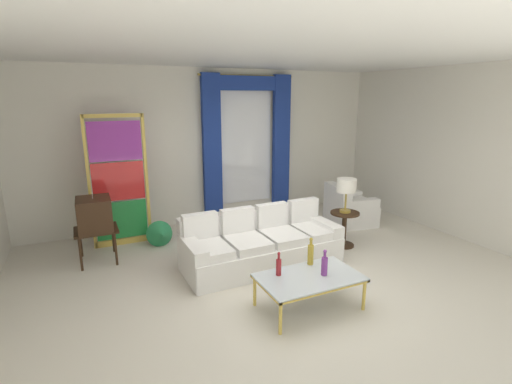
{
  "coord_description": "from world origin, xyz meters",
  "views": [
    {
      "loc": [
        -2.42,
        -4.17,
        2.45
      ],
      "look_at": [
        -0.03,
        0.9,
        1.05
      ],
      "focal_mm": 26.63,
      "sensor_mm": 36.0,
      "label": 1
    }
  ],
  "objects_px": {
    "stained_glass_divider": "(119,184)",
    "round_side_table": "(344,226)",
    "peacock_figurine": "(161,235)",
    "vintage_tv": "(94,216)",
    "bottle_blue_decanter": "(324,265)",
    "table_lamp_brass": "(347,187)",
    "coffee_table": "(309,279)",
    "bottle_amber_squat": "(279,266)",
    "couch_white_long": "(260,244)",
    "bottle_crystal_tall": "(311,253)",
    "armchair_white": "(348,210)"
  },
  "relations": [
    {
      "from": "stained_glass_divider",
      "to": "round_side_table",
      "type": "xyz_separation_m",
      "value": [
        3.36,
        -1.68,
        -0.7
      ]
    },
    {
      "from": "peacock_figurine",
      "to": "vintage_tv",
      "type": "bearing_deg",
      "value": -172.44
    },
    {
      "from": "bottle_blue_decanter",
      "to": "table_lamp_brass",
      "type": "relative_size",
      "value": 0.56
    },
    {
      "from": "coffee_table",
      "to": "bottle_amber_squat",
      "type": "relative_size",
      "value": 4.13
    },
    {
      "from": "peacock_figurine",
      "to": "table_lamp_brass",
      "type": "relative_size",
      "value": 1.05
    },
    {
      "from": "couch_white_long",
      "to": "coffee_table",
      "type": "bearing_deg",
      "value": -90.87
    },
    {
      "from": "table_lamp_brass",
      "to": "coffee_table",
      "type": "bearing_deg",
      "value": -138.94
    },
    {
      "from": "bottle_blue_decanter",
      "to": "bottle_crystal_tall",
      "type": "bearing_deg",
      "value": 87.09
    },
    {
      "from": "bottle_crystal_tall",
      "to": "stained_glass_divider",
      "type": "distance_m",
      "value": 3.45
    },
    {
      "from": "coffee_table",
      "to": "stained_glass_divider",
      "type": "bearing_deg",
      "value": 119.61
    },
    {
      "from": "bottle_crystal_tall",
      "to": "armchair_white",
      "type": "relative_size",
      "value": 0.38
    },
    {
      "from": "peacock_figurine",
      "to": "bottle_blue_decanter",
      "type": "bearing_deg",
      "value": -62.98
    },
    {
      "from": "bottle_crystal_tall",
      "to": "couch_white_long",
      "type": "bearing_deg",
      "value": 98.72
    },
    {
      "from": "bottle_crystal_tall",
      "to": "peacock_figurine",
      "type": "bearing_deg",
      "value": 120.34
    },
    {
      "from": "coffee_table",
      "to": "bottle_crystal_tall",
      "type": "xyz_separation_m",
      "value": [
        0.19,
        0.27,
        0.18
      ]
    },
    {
      "from": "table_lamp_brass",
      "to": "bottle_blue_decanter",
      "type": "bearing_deg",
      "value": -134.76
    },
    {
      "from": "round_side_table",
      "to": "peacock_figurine",
      "type": "bearing_deg",
      "value": 155.94
    },
    {
      "from": "round_side_table",
      "to": "bottle_amber_squat",
      "type": "bearing_deg",
      "value": -147.62
    },
    {
      "from": "couch_white_long",
      "to": "bottle_blue_decanter",
      "type": "bearing_deg",
      "value": -83.86
    },
    {
      "from": "bottle_blue_decanter",
      "to": "table_lamp_brass",
      "type": "bearing_deg",
      "value": 45.24
    },
    {
      "from": "bottle_amber_squat",
      "to": "vintage_tv",
      "type": "distance_m",
      "value": 3.01
    },
    {
      "from": "armchair_white",
      "to": "round_side_table",
      "type": "xyz_separation_m",
      "value": [
        -0.8,
        -0.89,
        0.07
      ]
    },
    {
      "from": "bottle_crystal_tall",
      "to": "vintage_tv",
      "type": "xyz_separation_m",
      "value": [
        -2.38,
        2.25,
        0.17
      ]
    },
    {
      "from": "peacock_figurine",
      "to": "table_lamp_brass",
      "type": "xyz_separation_m",
      "value": [
        2.81,
        -1.25,
        0.81
      ]
    },
    {
      "from": "bottle_amber_squat",
      "to": "stained_glass_divider",
      "type": "distance_m",
      "value": 3.28
    },
    {
      "from": "couch_white_long",
      "to": "bottle_crystal_tall",
      "type": "xyz_separation_m",
      "value": [
        0.17,
        -1.1,
        0.25
      ]
    },
    {
      "from": "bottle_blue_decanter",
      "to": "peacock_figurine",
      "type": "bearing_deg",
      "value": 117.02
    },
    {
      "from": "bottle_blue_decanter",
      "to": "round_side_table",
      "type": "bearing_deg",
      "value": 45.24
    },
    {
      "from": "bottle_amber_squat",
      "to": "peacock_figurine",
      "type": "bearing_deg",
      "value": 109.73
    },
    {
      "from": "coffee_table",
      "to": "bottle_crystal_tall",
      "type": "distance_m",
      "value": 0.38
    },
    {
      "from": "bottle_blue_decanter",
      "to": "peacock_figurine",
      "type": "distance_m",
      "value": 3.05
    },
    {
      "from": "armchair_white",
      "to": "peacock_figurine",
      "type": "relative_size",
      "value": 1.57
    },
    {
      "from": "armchair_white",
      "to": "bottle_amber_squat",
      "type": "bearing_deg",
      "value": -142.25
    },
    {
      "from": "couch_white_long",
      "to": "coffee_table",
      "type": "height_order",
      "value": "couch_white_long"
    },
    {
      "from": "coffee_table",
      "to": "armchair_white",
      "type": "bearing_deg",
      "value": 43.55
    },
    {
      "from": "bottle_blue_decanter",
      "to": "round_side_table",
      "type": "distance_m",
      "value": 2.04
    },
    {
      "from": "round_side_table",
      "to": "table_lamp_brass",
      "type": "distance_m",
      "value": 0.67
    },
    {
      "from": "bottle_amber_squat",
      "to": "stained_glass_divider",
      "type": "height_order",
      "value": "stained_glass_divider"
    },
    {
      "from": "bottle_crystal_tall",
      "to": "stained_glass_divider",
      "type": "height_order",
      "value": "stained_glass_divider"
    },
    {
      "from": "coffee_table",
      "to": "bottle_blue_decanter",
      "type": "distance_m",
      "value": 0.24
    },
    {
      "from": "peacock_figurine",
      "to": "table_lamp_brass",
      "type": "bearing_deg",
      "value": -24.06
    },
    {
      "from": "coffee_table",
      "to": "round_side_table",
      "type": "relative_size",
      "value": 2.02
    },
    {
      "from": "armchair_white",
      "to": "peacock_figurine",
      "type": "height_order",
      "value": "armchair_white"
    },
    {
      "from": "coffee_table",
      "to": "table_lamp_brass",
      "type": "distance_m",
      "value": 2.23
    },
    {
      "from": "vintage_tv",
      "to": "stained_glass_divider",
      "type": "height_order",
      "value": "stained_glass_divider"
    },
    {
      "from": "couch_white_long",
      "to": "coffee_table",
      "type": "distance_m",
      "value": 1.38
    },
    {
      "from": "vintage_tv",
      "to": "peacock_figurine",
      "type": "bearing_deg",
      "value": 7.56
    },
    {
      "from": "couch_white_long",
      "to": "stained_glass_divider",
      "type": "relative_size",
      "value": 1.07
    },
    {
      "from": "stained_glass_divider",
      "to": "table_lamp_brass",
      "type": "xyz_separation_m",
      "value": [
        3.36,
        -1.68,
        -0.03
      ]
    },
    {
      "from": "round_side_table",
      "to": "couch_white_long",
      "type": "bearing_deg",
      "value": -179.2
    }
  ]
}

